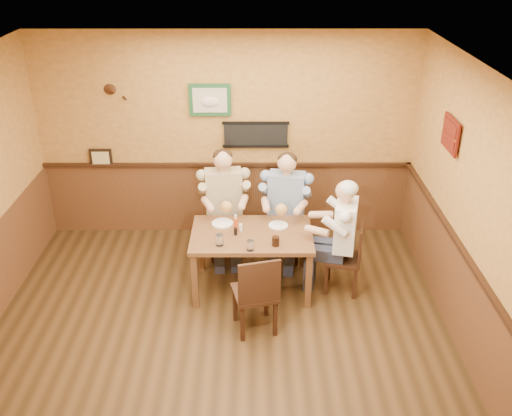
{
  "coord_description": "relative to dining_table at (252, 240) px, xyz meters",
  "views": [
    {
      "loc": [
        0.38,
        -4.71,
        3.97
      ],
      "look_at": [
        0.39,
        1.0,
        1.1
      ],
      "focal_mm": 40.0,
      "sensor_mm": 36.0,
      "label": 1
    }
  ],
  "objects": [
    {
      "name": "diner_blue_polo",
      "position": [
        0.43,
        0.69,
        0.0
      ],
      "size": [
        0.71,
        0.71,
        1.32
      ],
      "primitive_type": null,
      "rotation": [
        0.0,
        0.0,
        -0.19
      ],
      "color": "#7890B5",
      "rests_on": "ground"
    },
    {
      "name": "chair_back_right",
      "position": [
        0.43,
        0.69,
        -0.19
      ],
      "size": [
        0.5,
        0.5,
        0.93
      ],
      "primitive_type": null,
      "rotation": [
        0.0,
        0.0,
        -0.19
      ],
      "color": "#331D10",
      "rests_on": "ground"
    },
    {
      "name": "diner_tan_shirt",
      "position": [
        -0.36,
        0.75,
        0.01
      ],
      "size": [
        0.69,
        0.69,
        1.34
      ],
      "primitive_type": null,
      "rotation": [
        0.0,
        0.0,
        0.12
      ],
      "color": "#C5B087",
      "rests_on": "ground"
    },
    {
      "name": "water_glass_left",
      "position": [
        -0.35,
        -0.27,
        0.16
      ],
      "size": [
        0.1,
        0.1,
        0.13
      ],
      "primitive_type": "cylinder",
      "rotation": [
        0.0,
        0.0,
        -0.12
      ],
      "color": "white",
      "rests_on": "dining_table"
    },
    {
      "name": "plate_far_right",
      "position": [
        0.32,
        0.17,
        0.1
      ],
      "size": [
        0.29,
        0.29,
        0.02
      ],
      "primitive_type": "cylinder",
      "rotation": [
        0.0,
        0.0,
        0.28
      ],
      "color": "white",
      "rests_on": "dining_table"
    },
    {
      "name": "pepper_shaker",
      "position": [
        -0.18,
        -0.04,
        0.14
      ],
      "size": [
        0.05,
        0.05,
        0.09
      ],
      "primitive_type": "cylinder",
      "rotation": [
        0.0,
        0.0,
        0.41
      ],
      "color": "black",
      "rests_on": "dining_table"
    },
    {
      "name": "chair_right_end",
      "position": [
        1.07,
        -0.03,
        -0.21
      ],
      "size": [
        0.49,
        0.49,
        0.89
      ],
      "primitive_type": null,
      "rotation": [
        0.0,
        0.0,
        -1.79
      ],
      "color": "#331D10",
      "rests_on": "ground"
    },
    {
      "name": "water_glass_mid",
      "position": [
        -0.01,
        -0.38,
        0.15
      ],
      "size": [
        0.1,
        0.1,
        0.12
      ],
      "primitive_type": "cylinder",
      "rotation": [
        0.0,
        0.0,
        0.24
      ],
      "color": "white",
      "rests_on": "dining_table"
    },
    {
      "name": "hot_sauce_bottle",
      "position": [
        -0.18,
        0.04,
        0.19
      ],
      "size": [
        0.06,
        0.06,
        0.2
      ],
      "primitive_type": "cylinder",
      "rotation": [
        0.0,
        0.0,
        -0.18
      ],
      "color": "red",
      "rests_on": "dining_table"
    },
    {
      "name": "room",
      "position": [
        -0.21,
        -0.88,
        1.03
      ],
      "size": [
        5.02,
        5.03,
        2.81
      ],
      "color": "#33210F",
      "rests_on": "ground"
    },
    {
      "name": "diner_white_elder",
      "position": [
        1.07,
        -0.03,
        -0.02
      ],
      "size": [
        0.7,
        0.7,
        1.27
      ],
      "primitive_type": null,
      "rotation": [
        0.0,
        0.0,
        -1.79
      ],
      "color": "white",
      "rests_on": "ground"
    },
    {
      "name": "plate_far_left",
      "position": [
        -0.35,
        0.23,
        0.1
      ],
      "size": [
        0.31,
        0.31,
        0.02
      ],
      "primitive_type": "cylinder",
      "rotation": [
        0.0,
        0.0,
        -0.27
      ],
      "color": "white",
      "rests_on": "dining_table"
    },
    {
      "name": "salt_shaker",
      "position": [
        -0.13,
        0.06,
        0.14
      ],
      "size": [
        0.04,
        0.04,
        0.09
      ],
      "primitive_type": "cylinder",
      "rotation": [
        0.0,
        0.0,
        0.19
      ],
      "color": "white",
      "rests_on": "dining_table"
    },
    {
      "name": "dining_table",
      "position": [
        0.0,
        0.0,
        0.0
      ],
      "size": [
        1.4,
        0.9,
        0.75
      ],
      "color": "brown",
      "rests_on": "ground"
    },
    {
      "name": "chair_back_left",
      "position": [
        -0.36,
        0.75,
        -0.19
      ],
      "size": [
        0.48,
        0.48,
        0.94
      ],
      "primitive_type": null,
      "rotation": [
        0.0,
        0.0,
        0.12
      ],
      "color": "#331D10",
      "rests_on": "ground"
    },
    {
      "name": "cola_tumbler",
      "position": [
        0.27,
        -0.28,
        0.15
      ],
      "size": [
        0.11,
        0.11,
        0.11
      ],
      "primitive_type": "cylinder",
      "rotation": [
        0.0,
        0.0,
        -0.41
      ],
      "color": "black",
      "rests_on": "dining_table"
    },
    {
      "name": "chair_near_side",
      "position": [
        0.03,
        -0.77,
        -0.18
      ],
      "size": [
        0.53,
        0.53,
        0.96
      ],
      "primitive_type": null,
      "rotation": [
        0.0,
        0.0,
        3.39
      ],
      "color": "#331D10",
      "rests_on": "ground"
    }
  ]
}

